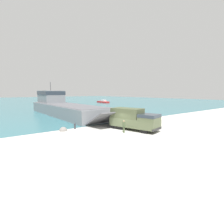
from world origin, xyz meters
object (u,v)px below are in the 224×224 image
object	(u,v)px
moored_boat_b	(103,102)
moored_boat_c	(49,104)
landing_craft	(62,106)
mooring_bollard	(75,126)
soldier_on_ramp	(124,126)
military_truck	(134,119)

from	to	relation	value
moored_boat_b	moored_boat_c	size ratio (longest dim) A/B	1.53
landing_craft	moored_boat_c	distance (m)	33.65
landing_craft	moored_boat_b	world-z (taller)	landing_craft
moored_boat_c	mooring_bollard	xyz separation A→B (m)	(-12.50, -51.20, -0.14)
landing_craft	moored_boat_b	distance (m)	47.28
mooring_bollard	moored_boat_c	bearing A→B (deg)	76.28
landing_craft	mooring_bollard	world-z (taller)	landing_craft
soldier_on_ramp	mooring_bollard	distance (m)	7.63
landing_craft	moored_boat_c	xyz separation A→B (m)	(7.21, 32.84, -1.48)
moored_boat_b	mooring_bollard	world-z (taller)	moored_boat_b
moored_boat_c	mooring_bollard	size ratio (longest dim) A/B	6.65
soldier_on_ramp	moored_boat_b	bearing A→B (deg)	-120.32
military_truck	mooring_bollard	world-z (taller)	military_truck
landing_craft	soldier_on_ramp	xyz separation A→B (m)	(-1.06, -24.68, -1.10)
military_truck	landing_craft	bearing A→B (deg)	168.86
soldier_on_ramp	moored_boat_c	world-z (taller)	moored_boat_c
moored_boat_b	moored_boat_c	xyz separation A→B (m)	(-27.52, 0.80, 0.09)
moored_boat_c	mooring_bollard	world-z (taller)	moored_boat_c
military_truck	moored_boat_c	bearing A→B (deg)	159.81
military_truck	moored_boat_b	size ratio (longest dim) A/B	0.88
military_truck	moored_boat_c	world-z (taller)	military_truck
landing_craft	military_truck	world-z (taller)	landing_craft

